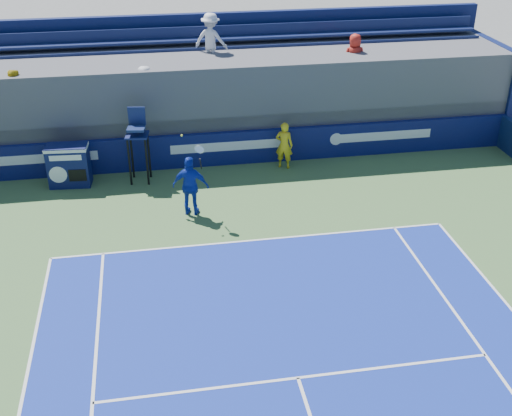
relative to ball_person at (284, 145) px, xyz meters
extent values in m
imported|color=yellow|center=(0.00, 0.00, 0.00)|extent=(0.70, 0.60, 1.63)
cube|color=white|center=(-1.83, -4.63, -0.81)|extent=(10.97, 0.07, 0.00)
cube|color=white|center=(-1.83, -10.11, -0.81)|extent=(8.23, 0.07, 0.00)
cube|color=#0D124B|center=(-1.83, 0.59, -0.23)|extent=(20.40, 0.20, 1.20)
cube|color=white|center=(-7.83, 0.48, -0.11)|extent=(3.20, 0.01, 0.32)
cube|color=white|center=(-1.83, 0.48, -0.11)|extent=(4.00, 0.01, 0.32)
cube|color=white|center=(3.67, 0.48, -0.11)|extent=(3.60, 0.01, 0.32)
cylinder|color=white|center=(1.97, 0.48, -0.11)|extent=(0.44, 0.01, 0.44)
cube|color=#0E1549|center=(-7.12, -0.16, -0.13)|extent=(1.35, 0.80, 1.40)
cube|color=white|center=(-7.12, -0.16, 0.50)|extent=(1.37, 0.82, 0.10)
cylinder|color=white|center=(-7.44, -0.49, -0.28)|extent=(0.56, 0.06, 0.56)
cube|color=black|center=(-6.84, -0.54, -0.33)|extent=(0.55, 0.06, 0.40)
cube|color=white|center=(-7.14, -0.52, 0.29)|extent=(1.00, 0.09, 0.18)
cylinder|color=black|center=(-5.18, -0.49, -0.03)|extent=(0.08, 0.08, 1.60)
cylinder|color=black|center=(-4.63, -0.57, -0.03)|extent=(0.08, 0.08, 1.60)
cylinder|color=black|center=(-5.10, 0.07, -0.03)|extent=(0.08, 0.08, 1.60)
cylinder|color=black|center=(-4.55, -0.02, -0.03)|extent=(0.08, 0.08, 1.60)
cube|color=#0F184F|center=(-4.87, -0.25, 0.80)|extent=(0.79, 0.79, 0.06)
cube|color=navy|center=(-4.88, -0.35, 1.05)|extent=(0.61, 0.52, 0.08)
cube|color=#151F4E|center=(-4.83, 0.01, 1.35)|extent=(0.55, 0.14, 0.60)
imported|color=#142FA7|center=(-3.39, -2.78, 0.10)|extent=(1.16, 0.73, 1.84)
cylinder|color=black|center=(-3.08, -2.95, 0.87)|extent=(0.09, 0.16, 0.39)
torus|color=silver|center=(-3.11, -3.01, 1.35)|extent=(0.32, 0.21, 0.29)
cylinder|color=white|center=(-3.11, -3.01, 1.35)|extent=(0.26, 0.17, 0.24)
sphere|color=#F1F536|center=(-3.57, -2.82, 1.72)|extent=(0.07, 0.07, 0.07)
cube|color=#57575C|center=(-1.83, 2.49, 0.86)|extent=(20.40, 3.60, 3.38)
cube|color=#57575C|center=(-1.83, 1.14, 0.65)|extent=(20.40, 0.90, 0.55)
cube|color=#131E4A|center=(-1.83, 1.04, 1.12)|extent=(20.00, 0.45, 0.08)
cube|color=#131E4A|center=(-1.83, 1.29, 1.32)|extent=(20.00, 0.06, 0.45)
cube|color=#57575C|center=(-1.83, 2.04, 1.20)|extent=(20.40, 0.90, 0.55)
cube|color=#131E4A|center=(-1.83, 1.94, 1.67)|extent=(20.00, 0.45, 0.08)
cube|color=#131E4A|center=(-1.83, 2.19, 1.87)|extent=(20.00, 0.06, 0.45)
cube|color=#57575C|center=(-1.83, 2.94, 1.75)|extent=(20.40, 0.90, 0.55)
cube|color=#131E4A|center=(-1.83, 2.84, 2.22)|extent=(20.00, 0.45, 0.08)
cube|color=#131E4A|center=(-1.83, 3.09, 2.42)|extent=(20.00, 0.06, 0.45)
cube|color=#57575C|center=(-1.83, 3.84, 2.30)|extent=(20.40, 0.90, 0.55)
cube|color=#131E4A|center=(-1.83, 3.74, 2.77)|extent=(20.00, 0.45, 0.08)
cube|color=#131E4A|center=(-1.83, 3.99, 2.97)|extent=(20.00, 0.06, 0.45)
cube|color=#0C1647|center=(-1.83, 4.44, 1.37)|extent=(20.80, 0.30, 4.40)
cube|color=#0C1647|center=(8.52, 2.49, 0.87)|extent=(0.30, 3.90, 3.40)
imported|color=gold|center=(-8.61, 1.09, 1.83)|extent=(0.93, 0.75, 1.79)
imported|color=silver|center=(-4.48, 1.09, 1.79)|extent=(1.20, 0.85, 1.70)
imported|color=teal|center=(0.14, 1.09, 1.70)|extent=(0.91, 0.42, 1.52)
imported|color=red|center=(2.91, 1.99, 2.33)|extent=(0.84, 0.56, 1.69)
imported|color=black|center=(4.90, 1.09, 1.70)|extent=(0.62, 0.48, 1.52)
imported|color=white|center=(-2.09, 2.89, 2.96)|extent=(1.37, 1.14, 1.85)
camera|label=1|loc=(-4.34, -19.69, 8.50)|focal=45.00mm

